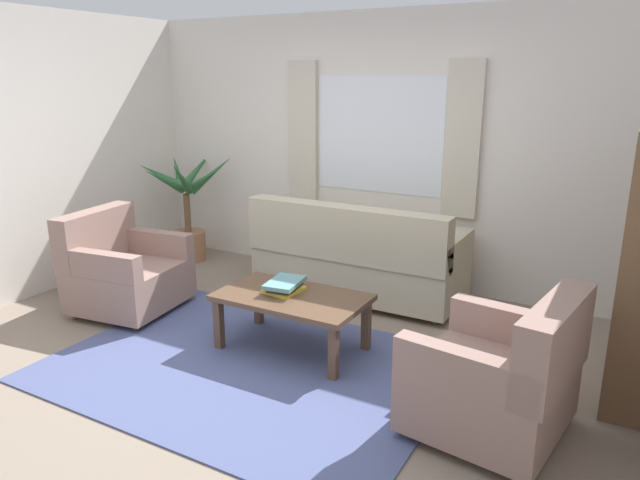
% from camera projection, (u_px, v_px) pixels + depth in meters
% --- Properties ---
extents(ground_plane, '(6.24, 6.24, 0.00)m').
position_uv_depth(ground_plane, '(249.00, 367.00, 4.17)').
color(ground_plane, gray).
extents(wall_back, '(5.32, 0.12, 2.60)m').
position_uv_depth(wall_back, '(381.00, 150.00, 5.72)').
color(wall_back, silver).
rests_on(wall_back, ground_plane).
extents(window_with_curtains, '(1.98, 0.07, 1.40)m').
position_uv_depth(window_with_curtains, '(378.00, 136.00, 5.61)').
color(window_with_curtains, white).
extents(area_rug, '(2.75, 2.01, 0.01)m').
position_uv_depth(area_rug, '(249.00, 366.00, 4.17)').
color(area_rug, '#4C5684').
rests_on(area_rug, ground_plane).
extents(couch, '(1.90, 0.82, 0.92)m').
position_uv_depth(couch, '(356.00, 260.00, 5.39)').
color(couch, '#BCB293').
rests_on(couch, ground_plane).
extents(armchair_left, '(0.92, 0.94, 0.88)m').
position_uv_depth(armchair_left, '(123.00, 271.00, 5.11)').
color(armchair_left, gray).
rests_on(armchair_left, ground_plane).
extents(armchair_right, '(0.93, 0.95, 0.88)m').
position_uv_depth(armchair_right, '(501.00, 379.00, 3.30)').
color(armchair_right, gray).
rests_on(armchair_right, ground_plane).
extents(coffee_table, '(1.10, 0.64, 0.44)m').
position_uv_depth(coffee_table, '(292.00, 302.00, 4.34)').
color(coffee_table, brown).
rests_on(coffee_table, ground_plane).
extents(book_stack_on_table, '(0.27, 0.37, 0.08)m').
position_uv_depth(book_stack_on_table, '(285.00, 286.00, 4.39)').
color(book_stack_on_table, gold).
rests_on(book_stack_on_table, coffee_table).
extents(potted_plant, '(1.07, 1.18, 1.22)m').
position_uv_depth(potted_plant, '(188.00, 212.00, 6.46)').
color(potted_plant, '#9E6B4C').
rests_on(potted_plant, ground_plane).
extents(bookshelf, '(0.30, 0.94, 1.72)m').
position_uv_depth(bookshelf, '(640.00, 281.00, 3.64)').
color(bookshelf, brown).
rests_on(bookshelf, ground_plane).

